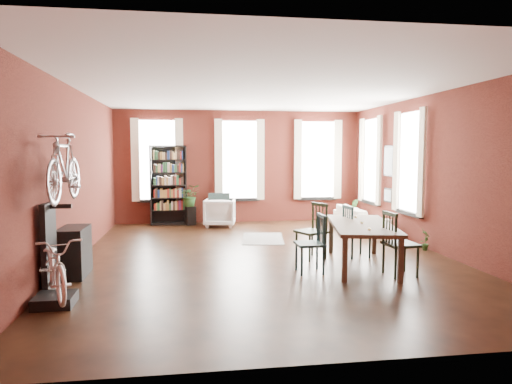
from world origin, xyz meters
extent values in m
plane|color=black|center=(0.00, 0.00, 0.00)|extent=(9.00, 9.00, 0.00)
cube|color=silver|center=(0.00, 0.00, 3.20)|extent=(7.00, 9.00, 0.04)
cube|color=#431510|center=(0.00, 4.50, 1.60)|extent=(7.00, 0.04, 3.20)
cube|color=#431510|center=(0.00, -4.50, 1.60)|extent=(7.00, 0.04, 3.20)
cube|color=#431510|center=(-3.50, 0.00, 1.60)|extent=(0.04, 9.00, 3.20)
cube|color=#431510|center=(3.50, 0.00, 1.60)|extent=(0.04, 9.00, 3.20)
cube|color=white|center=(-2.30, 4.47, 1.80)|extent=(1.00, 0.04, 2.20)
cube|color=beige|center=(-2.30, 4.40, 1.80)|extent=(1.40, 0.06, 2.30)
cube|color=white|center=(0.00, 4.47, 1.80)|extent=(1.00, 0.04, 2.20)
cube|color=beige|center=(0.00, 4.40, 1.80)|extent=(1.40, 0.06, 2.30)
cube|color=white|center=(2.30, 4.47, 1.80)|extent=(1.00, 0.04, 2.20)
cube|color=beige|center=(2.30, 4.40, 1.80)|extent=(1.40, 0.06, 2.30)
cube|color=white|center=(3.47, 1.00, 1.80)|extent=(0.04, 1.00, 2.20)
cube|color=beige|center=(3.40, 1.00, 1.80)|extent=(0.06, 1.40, 2.30)
cube|color=white|center=(3.47, 3.20, 1.80)|extent=(0.04, 1.00, 2.20)
cube|color=beige|center=(3.40, 3.20, 1.80)|extent=(0.06, 1.40, 2.30)
cube|color=black|center=(3.46, 2.10, 1.80)|extent=(0.04, 0.55, 0.75)
cube|color=black|center=(3.46, 2.10, 0.95)|extent=(0.04, 0.45, 0.35)
cube|color=brown|center=(1.59, -0.95, 0.38)|extent=(1.45, 2.39, 0.76)
cube|color=#173233|center=(0.57, -1.25, 0.49)|extent=(0.46, 0.46, 0.98)
cube|color=#1D2F1B|center=(0.85, -0.28, 0.52)|extent=(0.64, 0.64, 1.04)
cube|color=#1C2E1B|center=(2.00, -1.62, 0.52)|extent=(0.52, 0.52, 1.05)
cube|color=#193538|center=(1.77, -0.23, 0.49)|extent=(0.51, 0.51, 0.99)
cube|color=black|center=(-2.00, 4.30, 1.10)|extent=(1.00, 0.32, 2.20)
imported|color=silver|center=(-0.62, 3.76, 0.42)|extent=(0.92, 0.87, 0.83)
imported|color=beige|center=(2.95, 2.60, 0.41)|extent=(0.61, 2.08, 0.81)
cube|color=black|center=(0.26, 1.82, 0.01)|extent=(1.14, 1.61, 0.01)
cube|color=black|center=(-3.18, -2.39, 0.07)|extent=(0.51, 0.51, 0.15)
cube|color=black|center=(-3.40, -1.80, 0.65)|extent=(0.16, 0.60, 1.30)
cube|color=black|center=(-3.28, -0.90, 0.40)|extent=(0.40, 0.80, 0.80)
cube|color=black|center=(-1.41, 4.13, 0.26)|extent=(0.33, 0.33, 0.52)
imported|color=#285622|center=(3.06, 3.58, 0.16)|extent=(0.47, 0.75, 0.32)
imported|color=#2C5823|center=(3.37, 0.10, 0.08)|extent=(0.49, 0.48, 0.16)
imported|color=silver|center=(-3.15, -2.42, 0.91)|extent=(0.81, 0.95, 1.52)
imported|color=#A5A8AD|center=(-3.15, -1.80, 2.13)|extent=(0.47, 1.00, 1.66)
imported|color=#265723|center=(-1.41, 4.10, 0.75)|extent=(0.60, 0.66, 0.47)
camera|label=1|loc=(-1.38, -8.55, 2.02)|focal=32.00mm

